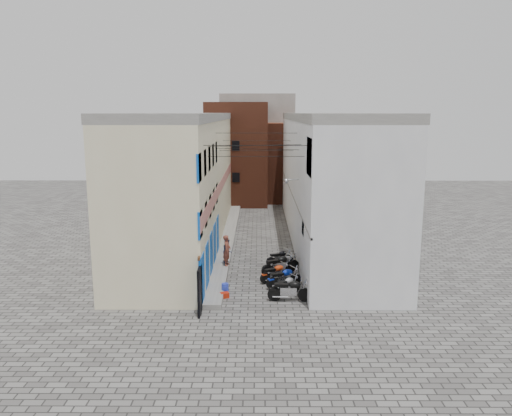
{
  "coord_description": "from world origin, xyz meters",
  "views": [
    {
      "loc": [
        0.14,
        -21.86,
        9.04
      ],
      "look_at": [
        -0.02,
        9.61,
        3.0
      ],
      "focal_mm": 35.0,
      "sensor_mm": 36.0,
      "label": 1
    }
  ],
  "objects_px": {
    "motorcycle_c": "(284,277)",
    "motorcycle_d": "(276,272)",
    "motorcycle_e": "(279,264)",
    "person_b": "(228,251)",
    "motorcycle_b": "(286,285)",
    "motorcycle_g": "(280,257)",
    "motorcycle_f": "(285,262)",
    "water_jug_near": "(225,290)",
    "water_jug_far": "(225,289)",
    "person_a": "(227,250)",
    "motorcycle_a": "(290,289)",
    "red_crate": "(224,295)"
  },
  "relations": [
    {
      "from": "motorcycle_a",
      "to": "water_jug_near",
      "type": "relative_size",
      "value": 4.86
    },
    {
      "from": "motorcycle_g",
      "to": "person_a",
      "type": "distance_m",
      "value": 3.29
    },
    {
      "from": "motorcycle_b",
      "to": "motorcycle_d",
      "type": "relative_size",
      "value": 0.93
    },
    {
      "from": "water_jug_far",
      "to": "red_crate",
      "type": "height_order",
      "value": "water_jug_far"
    },
    {
      "from": "motorcycle_a",
      "to": "water_jug_far",
      "type": "xyz_separation_m",
      "value": [
        -3.2,
        0.94,
        -0.34
      ]
    },
    {
      "from": "motorcycle_a",
      "to": "red_crate",
      "type": "relative_size",
      "value": 5.18
    },
    {
      "from": "motorcycle_g",
      "to": "person_b",
      "type": "distance_m",
      "value": 3.17
    },
    {
      "from": "motorcycle_d",
      "to": "motorcycle_g",
      "type": "height_order",
      "value": "motorcycle_d"
    },
    {
      "from": "motorcycle_g",
      "to": "person_a",
      "type": "xyz_separation_m",
      "value": [
        -3.13,
        -0.83,
        0.63
      ]
    },
    {
      "from": "person_b",
      "to": "motorcycle_g",
      "type": "bearing_deg",
      "value": -76.29
    },
    {
      "from": "motorcycle_c",
      "to": "motorcycle_e",
      "type": "distance_m",
      "value": 2.11
    },
    {
      "from": "person_b",
      "to": "water_jug_near",
      "type": "xyz_separation_m",
      "value": [
        0.15,
        -4.67,
        -0.74
      ]
    },
    {
      "from": "motorcycle_a",
      "to": "person_a",
      "type": "height_order",
      "value": "person_a"
    },
    {
      "from": "motorcycle_f",
      "to": "motorcycle_g",
      "type": "distance_m",
      "value": 0.93
    },
    {
      "from": "motorcycle_c",
      "to": "person_a",
      "type": "relative_size",
      "value": 1.12
    },
    {
      "from": "water_jug_near",
      "to": "water_jug_far",
      "type": "bearing_deg",
      "value": 90.0
    },
    {
      "from": "motorcycle_a",
      "to": "motorcycle_e",
      "type": "bearing_deg",
      "value": -171.01
    },
    {
      "from": "motorcycle_e",
      "to": "motorcycle_d",
      "type": "bearing_deg",
      "value": -38.17
    },
    {
      "from": "motorcycle_c",
      "to": "motorcycle_e",
      "type": "relative_size",
      "value": 0.93
    },
    {
      "from": "motorcycle_e",
      "to": "motorcycle_a",
      "type": "bearing_deg",
      "value": -22.67
    },
    {
      "from": "motorcycle_b",
      "to": "motorcycle_c",
      "type": "height_order",
      "value": "motorcycle_c"
    },
    {
      "from": "motorcycle_b",
      "to": "motorcycle_e",
      "type": "bearing_deg",
      "value": 147.37
    },
    {
      "from": "water_jug_far",
      "to": "motorcycle_e",
      "type": "bearing_deg",
      "value": 47.79
    },
    {
      "from": "motorcycle_g",
      "to": "person_b",
      "type": "xyz_separation_m",
      "value": [
        -3.13,
        -0.3,
        0.45
      ]
    },
    {
      "from": "motorcycle_f",
      "to": "person_a",
      "type": "distance_m",
      "value": 3.44
    },
    {
      "from": "water_jug_near",
      "to": "motorcycle_f",
      "type": "bearing_deg",
      "value": 51.62
    },
    {
      "from": "motorcycle_d",
      "to": "person_a",
      "type": "distance_m",
      "value": 3.57
    },
    {
      "from": "motorcycle_g",
      "to": "red_crate",
      "type": "relative_size",
      "value": 4.31
    },
    {
      "from": "motorcycle_c",
      "to": "motorcycle_d",
      "type": "relative_size",
      "value": 1.06
    },
    {
      "from": "motorcycle_e",
      "to": "water_jug_far",
      "type": "height_order",
      "value": "motorcycle_e"
    },
    {
      "from": "motorcycle_f",
      "to": "red_crate",
      "type": "height_order",
      "value": "motorcycle_f"
    },
    {
      "from": "motorcycle_f",
      "to": "water_jug_near",
      "type": "distance_m",
      "value": 5.2
    },
    {
      "from": "water_jug_near",
      "to": "motorcycle_c",
      "type": "bearing_deg",
      "value": 19.89
    },
    {
      "from": "motorcycle_g",
      "to": "motorcycle_a",
      "type": "bearing_deg",
      "value": -23.0
    },
    {
      "from": "motorcycle_c",
      "to": "person_a",
      "type": "distance_m",
      "value": 4.44
    },
    {
      "from": "person_b",
      "to": "red_crate",
      "type": "height_order",
      "value": "person_b"
    },
    {
      "from": "motorcycle_e",
      "to": "person_b",
      "type": "bearing_deg",
      "value": -144.0
    },
    {
      "from": "motorcycle_g",
      "to": "motorcycle_d",
      "type": "bearing_deg",
      "value": -32.03
    },
    {
      "from": "motorcycle_e",
      "to": "motorcycle_b",
      "type": "bearing_deg",
      "value": -23.0
    },
    {
      "from": "motorcycle_b",
      "to": "motorcycle_g",
      "type": "bearing_deg",
      "value": 144.12
    },
    {
      "from": "motorcycle_b",
      "to": "water_jug_far",
      "type": "bearing_deg",
      "value": -127.19
    },
    {
      "from": "person_b",
      "to": "water_jug_far",
      "type": "height_order",
      "value": "person_b"
    },
    {
      "from": "motorcycle_a",
      "to": "motorcycle_b",
      "type": "height_order",
      "value": "motorcycle_a"
    },
    {
      "from": "motorcycle_a",
      "to": "person_a",
      "type": "relative_size",
      "value": 1.2
    },
    {
      "from": "motorcycle_d",
      "to": "red_crate",
      "type": "relative_size",
      "value": 4.53
    },
    {
      "from": "person_b",
      "to": "water_jug_near",
      "type": "height_order",
      "value": "person_b"
    },
    {
      "from": "motorcycle_c",
      "to": "water_jug_near",
      "type": "xyz_separation_m",
      "value": [
        -3.02,
        -1.09,
        -0.36
      ]
    },
    {
      "from": "motorcycle_c",
      "to": "water_jug_far",
      "type": "bearing_deg",
      "value": -96.84
    },
    {
      "from": "motorcycle_g",
      "to": "water_jug_far",
      "type": "distance_m",
      "value": 5.75
    },
    {
      "from": "motorcycle_f",
      "to": "person_b",
      "type": "bearing_deg",
      "value": -117.14
    }
  ]
}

